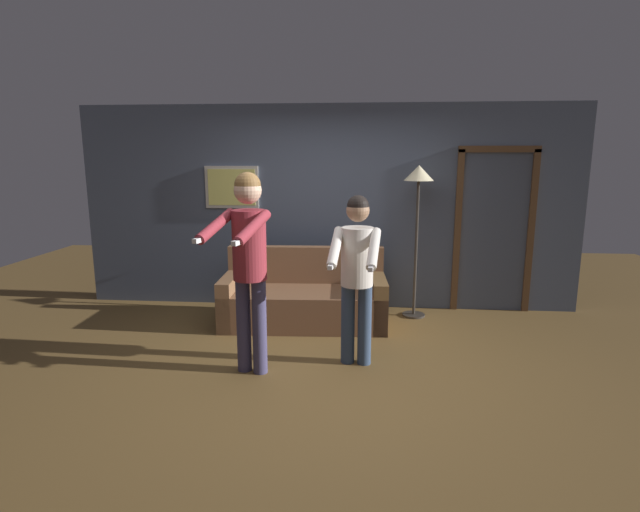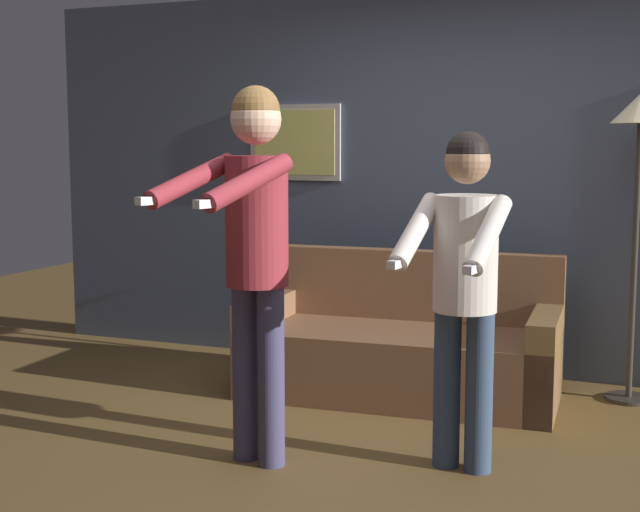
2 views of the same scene
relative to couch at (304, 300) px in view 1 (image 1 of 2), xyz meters
name	(u,v)px [view 1 (image 1 of 2)]	position (x,y,z in m)	size (l,w,h in m)	color
ground_plane	(312,363)	(0.21, -1.18, -0.28)	(12.00, 12.00, 0.00)	brown
back_wall_assembly	(328,208)	(0.23, 0.75, 1.02)	(6.40, 0.10, 2.60)	#454E61
couch	(304,300)	(0.00, 0.00, 0.00)	(1.94, 0.94, 0.87)	brown
torchiere_lamp	(418,190)	(1.33, 0.38, 1.28)	(0.35, 0.35, 1.85)	#332D28
person_standing_left	(248,252)	(-0.32, -1.42, 0.85)	(0.55, 0.78, 1.82)	#403C5F
person_standing_right	(357,266)	(0.63, -1.14, 0.68)	(0.48, 0.65, 1.61)	#324561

